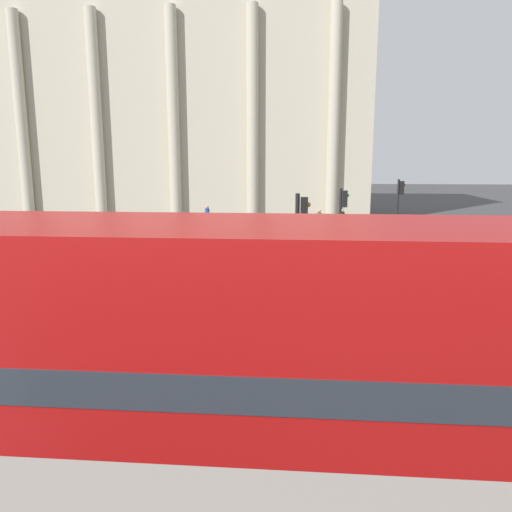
# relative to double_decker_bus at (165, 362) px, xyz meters

# --- Properties ---
(double_decker_bus) EXTENTS (10.79, 2.68, 4.27)m
(double_decker_bus) POSITION_rel_double_decker_bus_xyz_m (0.00, 0.00, 0.00)
(double_decker_bus) COLOR black
(double_decker_bus) RESTS_ON ground_plane
(plaza_building_left) EXTENTS (31.37, 14.94, 19.64)m
(plaza_building_left) POSITION_rel_double_decker_bus_xyz_m (-7.94, 40.27, 7.45)
(plaza_building_left) COLOR beige
(plaza_building_left) RESTS_ON ground_plane
(traffic_light_near) EXTENTS (0.42, 0.24, 4.15)m
(traffic_light_near) POSITION_rel_double_decker_bus_xyz_m (1.83, 7.29, 0.32)
(traffic_light_near) COLOR black
(traffic_light_near) RESTS_ON ground_plane
(traffic_light_mid) EXTENTS (0.42, 0.24, 3.83)m
(traffic_light_mid) POSITION_rel_double_decker_bus_xyz_m (3.66, 15.26, 0.13)
(traffic_light_mid) COLOR black
(traffic_light_mid) RESTS_ON ground_plane
(traffic_light_far) EXTENTS (0.42, 0.24, 3.99)m
(traffic_light_far) POSITION_rel_double_decker_bus_xyz_m (7.11, 20.71, 0.23)
(traffic_light_far) COLOR black
(traffic_light_far) RESTS_ON ground_plane
(pedestrian_blue) EXTENTS (0.32, 0.32, 1.80)m
(pedestrian_blue) POSITION_rel_double_decker_bus_xyz_m (-4.62, 28.61, -1.32)
(pedestrian_blue) COLOR #282B33
(pedestrian_blue) RESTS_ON ground_plane
(pedestrian_black) EXTENTS (0.32, 0.32, 1.67)m
(pedestrian_black) POSITION_rel_double_decker_bus_xyz_m (4.82, 28.15, -1.41)
(pedestrian_black) COLOR #282B33
(pedestrian_black) RESTS_ON ground_plane
(pedestrian_olive) EXTENTS (0.32, 0.32, 1.75)m
(pedestrian_olive) POSITION_rel_double_decker_bus_xyz_m (3.20, 26.99, -1.36)
(pedestrian_olive) COLOR #282B33
(pedestrian_olive) RESTS_ON ground_plane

